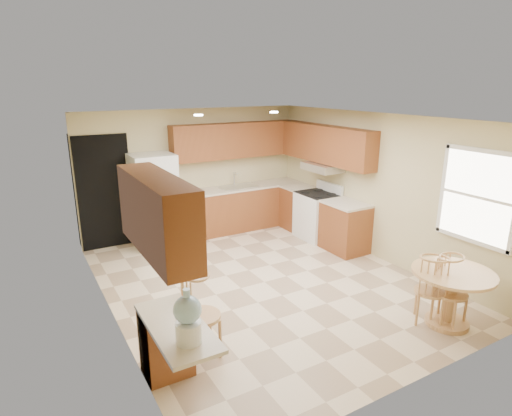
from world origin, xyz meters
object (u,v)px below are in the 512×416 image
stove (317,215)px  water_crock (188,319)px  refrigerator (154,201)px  dining_table (451,290)px  chair_table_a (437,285)px  chair_table_b (458,288)px  chair_desk (204,309)px

stove → water_crock: size_ratio=2.12×
refrigerator → stove: bearing=-23.0°
dining_table → chair_table_a: size_ratio=1.10×
chair_table_b → chair_desk: size_ratio=0.91×
refrigerator → stove: refrigerator is taller
dining_table → chair_table_a: bearing=151.2°
refrigerator → water_crock: bearing=-103.4°
stove → chair_desk: bearing=-144.5°
dining_table → chair_table_b: bearing=-90.0°
stove → chair_table_b: size_ratio=1.20×
dining_table → water_crock: 3.44m
refrigerator → chair_table_b: 5.25m
stove → chair_desk: (-3.47, -2.48, 0.14)m
chair_table_b → chair_desk: 3.11m
stove → chair_table_b: bearing=-98.6°
chair_table_a → chair_table_b: bearing=-0.8°
refrigerator → chair_desk: refrigerator is taller
chair_table_b → water_crock: (-3.40, 0.27, 0.45)m
water_crock → refrigerator: bearing=76.6°
chair_desk → water_crock: size_ratio=1.94×
dining_table → chair_desk: size_ratio=0.99×
stove → chair_table_b: stove is taller
chair_table_b → chair_desk: bearing=-27.4°
dining_table → chair_desk: bearing=163.0°
refrigerator → water_crock: (-1.05, -4.42, 0.13)m
refrigerator → chair_table_a: (2.19, -4.51, -0.32)m
dining_table → chair_table_b: 0.11m
refrigerator → stove: 3.15m
water_crock → stove: bearing=39.2°
refrigerator → chair_table_b: refrigerator is taller
chair_desk → water_crock: bearing=-28.6°
chair_desk → chair_table_b: bearing=74.8°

